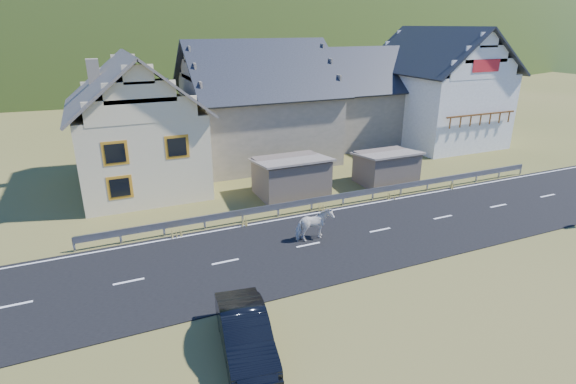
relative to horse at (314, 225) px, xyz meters
name	(u,v)px	position (x,y,z in m)	size (l,w,h in m)	color
ground	(380,231)	(3.52, -0.38, -0.80)	(160.00, 160.00, 0.00)	#4F5120
road	(380,230)	(3.52, -0.38, -0.78)	(60.00, 7.00, 0.04)	black
lane_markings	(380,230)	(3.52, -0.38, -0.76)	(60.00, 6.60, 0.01)	silver
guardrail	(343,196)	(3.52, 3.30, -0.24)	(28.10, 0.09, 0.75)	#93969B
shed_left	(291,177)	(1.52, 6.12, 0.30)	(4.30, 3.30, 2.40)	brown
shed_right	(386,168)	(8.02, 5.62, 0.20)	(3.80, 2.90, 2.20)	brown
house_cream	(136,117)	(-6.49, 11.62, 3.55)	(7.80, 9.80, 8.30)	beige
house_stone_a	(257,97)	(2.52, 14.62, 3.83)	(10.80, 9.80, 8.90)	gray
house_stone_b	(358,91)	(12.52, 16.62, 3.43)	(9.80, 8.80, 8.10)	gray
house_white	(437,82)	(18.52, 13.62, 4.26)	(8.80, 10.80, 9.70)	white
mountain	(137,100)	(8.52, 179.62, -20.80)	(440.00, 280.00, 260.00)	#19320D
horse	(314,225)	(0.00, 0.00, 0.00)	(1.80, 0.82, 1.52)	silver
car	(245,333)	(-5.45, -6.08, -0.11)	(1.46, 4.18, 1.38)	black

